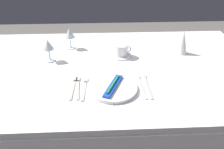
{
  "coord_description": "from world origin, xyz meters",
  "views": [
    {
      "loc": [
        -0.09,
        -1.25,
        1.43
      ],
      "look_at": [
        -0.03,
        -0.14,
        0.76
      ],
      "focal_mm": 37.48,
      "sensor_mm": 36.0,
      "label": 1
    }
  ],
  "objects_px": {
    "fork_outer": "(85,88)",
    "napkin_folded": "(183,42)",
    "fork_salad": "(73,87)",
    "spoon_soup": "(141,84)",
    "fork_inner": "(78,87)",
    "coffee_cup_left": "(121,50)",
    "spoon_dessert": "(147,83)",
    "wine_glass_left": "(70,34)",
    "dinner_plate": "(113,88)",
    "toothbrush_package": "(113,86)",
    "wine_glass_centre": "(48,46)"
  },
  "relations": [
    {
      "from": "fork_outer",
      "to": "napkin_folded",
      "type": "relative_size",
      "value": 1.29
    },
    {
      "from": "fork_salad",
      "to": "spoon_soup",
      "type": "relative_size",
      "value": 0.94
    },
    {
      "from": "fork_inner",
      "to": "coffee_cup_left",
      "type": "distance_m",
      "value": 0.44
    },
    {
      "from": "spoon_dessert",
      "to": "coffee_cup_left",
      "type": "relative_size",
      "value": 2.07
    },
    {
      "from": "wine_glass_left",
      "to": "napkin_folded",
      "type": "relative_size",
      "value": 0.95
    },
    {
      "from": "fork_outer",
      "to": "fork_salad",
      "type": "distance_m",
      "value": 0.06
    },
    {
      "from": "dinner_plate",
      "to": "spoon_dessert",
      "type": "xyz_separation_m",
      "value": [
        0.18,
        0.05,
        -0.01
      ]
    },
    {
      "from": "fork_salad",
      "to": "coffee_cup_left",
      "type": "bearing_deg",
      "value": 51.38
    },
    {
      "from": "toothbrush_package",
      "to": "wine_glass_left",
      "type": "bearing_deg",
      "value": 117.02
    },
    {
      "from": "fork_outer",
      "to": "wine_glass_centre",
      "type": "relative_size",
      "value": 1.44
    },
    {
      "from": "wine_glass_left",
      "to": "wine_glass_centre",
      "type": "bearing_deg",
      "value": -121.32
    },
    {
      "from": "wine_glass_centre",
      "to": "toothbrush_package",
      "type": "bearing_deg",
      "value": -42.03
    },
    {
      "from": "fork_outer",
      "to": "fork_salad",
      "type": "xyz_separation_m",
      "value": [
        -0.06,
        0.01,
        0.0
      ]
    },
    {
      "from": "fork_outer",
      "to": "wine_glass_centre",
      "type": "height_order",
      "value": "wine_glass_centre"
    },
    {
      "from": "dinner_plate",
      "to": "wine_glass_left",
      "type": "relative_size",
      "value": 1.66
    },
    {
      "from": "dinner_plate",
      "to": "fork_outer",
      "type": "xyz_separation_m",
      "value": [
        -0.15,
        0.02,
        -0.01
      ]
    },
    {
      "from": "toothbrush_package",
      "to": "fork_salad",
      "type": "distance_m",
      "value": 0.21
    },
    {
      "from": "wine_glass_centre",
      "to": "wine_glass_left",
      "type": "distance_m",
      "value": 0.22
    },
    {
      "from": "fork_inner",
      "to": "toothbrush_package",
      "type": "bearing_deg",
      "value": -10.04
    },
    {
      "from": "toothbrush_package",
      "to": "fork_salad",
      "type": "relative_size",
      "value": 1.0
    },
    {
      "from": "toothbrush_package",
      "to": "spoon_soup",
      "type": "height_order",
      "value": "toothbrush_package"
    },
    {
      "from": "fork_inner",
      "to": "fork_salad",
      "type": "distance_m",
      "value": 0.02
    },
    {
      "from": "toothbrush_package",
      "to": "wine_glass_centre",
      "type": "relative_size",
      "value": 1.47
    },
    {
      "from": "dinner_plate",
      "to": "spoon_soup",
      "type": "xyz_separation_m",
      "value": [
        0.15,
        0.05,
        -0.01
      ]
    },
    {
      "from": "toothbrush_package",
      "to": "wine_glass_centre",
      "type": "height_order",
      "value": "wine_glass_centre"
    },
    {
      "from": "wine_glass_centre",
      "to": "dinner_plate",
      "type": "bearing_deg",
      "value": -42.03
    },
    {
      "from": "spoon_soup",
      "to": "napkin_folded",
      "type": "distance_m",
      "value": 0.5
    },
    {
      "from": "fork_inner",
      "to": "coffee_cup_left",
      "type": "xyz_separation_m",
      "value": [
        0.26,
        0.35,
        0.04
      ]
    },
    {
      "from": "dinner_plate",
      "to": "wine_glass_left",
      "type": "xyz_separation_m",
      "value": [
        -0.27,
        0.53,
        0.1
      ]
    },
    {
      "from": "fork_inner",
      "to": "wine_glass_left",
      "type": "relative_size",
      "value": 1.39
    },
    {
      "from": "spoon_dessert",
      "to": "coffee_cup_left",
      "type": "bearing_deg",
      "value": 108.19
    },
    {
      "from": "dinner_plate",
      "to": "fork_inner",
      "type": "xyz_separation_m",
      "value": [
        -0.18,
        0.03,
        -0.01
      ]
    },
    {
      "from": "fork_inner",
      "to": "wine_glass_centre",
      "type": "bearing_deg",
      "value": 122.53
    },
    {
      "from": "spoon_dessert",
      "to": "wine_glass_left",
      "type": "distance_m",
      "value": 0.67
    },
    {
      "from": "toothbrush_package",
      "to": "fork_inner",
      "type": "bearing_deg",
      "value": 169.96
    },
    {
      "from": "dinner_plate",
      "to": "toothbrush_package",
      "type": "xyz_separation_m",
      "value": [
        -0.0,
        0.0,
        0.02
      ]
    },
    {
      "from": "dinner_plate",
      "to": "coffee_cup_left",
      "type": "xyz_separation_m",
      "value": [
        0.07,
        0.38,
        0.04
      ]
    },
    {
      "from": "spoon_soup",
      "to": "spoon_dessert",
      "type": "xyz_separation_m",
      "value": [
        0.03,
        0.0,
        0.0
      ]
    },
    {
      "from": "fork_salad",
      "to": "coffee_cup_left",
      "type": "distance_m",
      "value": 0.45
    },
    {
      "from": "toothbrush_package",
      "to": "fork_outer",
      "type": "bearing_deg",
      "value": 172.14
    },
    {
      "from": "napkin_folded",
      "to": "toothbrush_package",
      "type": "bearing_deg",
      "value": -139.38
    },
    {
      "from": "napkin_folded",
      "to": "spoon_soup",
      "type": "bearing_deg",
      "value": -132.08
    },
    {
      "from": "toothbrush_package",
      "to": "spoon_dessert",
      "type": "distance_m",
      "value": 0.19
    },
    {
      "from": "fork_outer",
      "to": "spoon_soup",
      "type": "distance_m",
      "value": 0.3
    },
    {
      "from": "fork_inner",
      "to": "napkin_folded",
      "type": "bearing_deg",
      "value": 29.78
    },
    {
      "from": "toothbrush_package",
      "to": "spoon_dessert",
      "type": "relative_size",
      "value": 0.9
    },
    {
      "from": "toothbrush_package",
      "to": "fork_salad",
      "type": "height_order",
      "value": "toothbrush_package"
    },
    {
      "from": "fork_outer",
      "to": "spoon_dessert",
      "type": "xyz_separation_m",
      "value": [
        0.33,
        0.03,
        -0.0
      ]
    },
    {
      "from": "fork_salad",
      "to": "wine_glass_left",
      "type": "xyz_separation_m",
      "value": [
        -0.06,
        0.5,
        0.1
      ]
    },
    {
      "from": "wine_glass_centre",
      "to": "napkin_folded",
      "type": "distance_m",
      "value": 0.86
    }
  ]
}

